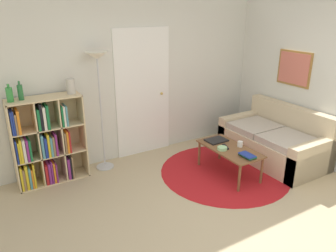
{
  "coord_description": "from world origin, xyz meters",
  "views": [
    {
      "loc": [
        -2.13,
        -1.98,
        2.31
      ],
      "look_at": [
        -0.12,
        1.38,
        0.85
      ],
      "focal_mm": 35.0,
      "sensor_mm": 36.0,
      "label": 1
    }
  ],
  "objects": [
    {
      "name": "ground_plane",
      "position": [
        0.0,
        0.0,
        0.0
      ],
      "size": [
        14.0,
        14.0,
        0.0
      ],
      "primitive_type": "plane",
      "color": "tan"
    },
    {
      "name": "vase_on_shelf",
      "position": [
        -1.06,
        2.32,
        1.29
      ],
      "size": [
        0.11,
        0.11,
        0.2
      ],
      "color": "#B7B2A8",
      "rests_on": "bookshelf"
    },
    {
      "name": "remote",
      "position": [
        0.75,
        1.23,
        0.42
      ],
      "size": [
        0.1,
        0.18,
        0.02
      ],
      "color": "black",
      "rests_on": "coffee_table"
    },
    {
      "name": "rug",
      "position": [
        0.77,
        1.25,
        0.0
      ],
      "size": [
        1.86,
        1.86,
        0.01
      ],
      "color": "#B2191E",
      "rests_on": "ground_plane"
    },
    {
      "name": "wall_right",
      "position": [
        2.18,
        1.25,
        1.3
      ],
      "size": [
        0.08,
        5.51,
        2.6
      ],
      "color": "silver",
      "rests_on": "ground_plane"
    },
    {
      "name": "coffee_table",
      "position": [
        0.78,
        1.19,
        0.36
      ],
      "size": [
        0.48,
        0.96,
        0.41
      ],
      "color": "brown",
      "rests_on": "ground_plane"
    },
    {
      "name": "bottle_middle",
      "position": [
        -1.68,
        2.33,
        1.29
      ],
      "size": [
        0.06,
        0.06,
        0.24
      ],
      "color": "#236633",
      "rests_on": "bookshelf"
    },
    {
      "name": "bookshelf",
      "position": [
        -1.48,
        2.31,
        0.56
      ],
      "size": [
        0.93,
        0.34,
        1.19
      ],
      "color": "beige",
      "rests_on": "ground_plane"
    },
    {
      "name": "book_stack_on_table",
      "position": [
        0.79,
        0.84,
        0.43
      ],
      "size": [
        0.15,
        0.23,
        0.04
      ],
      "color": "black",
      "rests_on": "coffee_table"
    },
    {
      "name": "cup",
      "position": [
        0.94,
        1.15,
        0.45
      ],
      "size": [
        0.07,
        0.07,
        0.08
      ],
      "color": "white",
      "rests_on": "coffee_table"
    },
    {
      "name": "floor_lamp",
      "position": [
        -0.68,
        2.3,
        1.47
      ],
      "size": [
        0.32,
        0.32,
        1.72
      ],
      "color": "#B7B7BC",
      "rests_on": "ground_plane"
    },
    {
      "name": "bottle_left",
      "position": [
        -1.8,
        2.3,
        1.28
      ],
      "size": [
        0.08,
        0.08,
        0.22
      ],
      "color": "#2D8438",
      "rests_on": "bookshelf"
    },
    {
      "name": "wall_back",
      "position": [
        0.0,
        2.53,
        1.29
      ],
      "size": [
        7.31,
        0.11,
        2.6
      ],
      "color": "silver",
      "rests_on": "ground_plane"
    },
    {
      "name": "laptop",
      "position": [
        0.78,
        1.48,
        0.42
      ],
      "size": [
        0.31,
        0.23,
        0.02
      ],
      "color": "black",
      "rests_on": "coffee_table"
    },
    {
      "name": "couch",
      "position": [
        1.76,
        1.21,
        0.28
      ],
      "size": [
        0.89,
        1.59,
        0.83
      ],
      "color": "#CCB793",
      "rests_on": "ground_plane"
    },
    {
      "name": "bowl",
      "position": [
        0.65,
        1.2,
        0.43
      ],
      "size": [
        0.14,
        0.14,
        0.04
      ],
      "color": "#9ED193",
      "rests_on": "coffee_table"
    }
  ]
}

